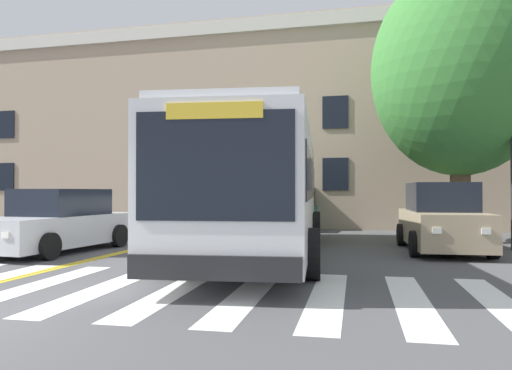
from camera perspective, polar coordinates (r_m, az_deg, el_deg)
The scene contains 9 objects.
crosswalk at distance 8.98m, azimuth -17.01°, elevation -11.20°, with size 15.70×4.94×0.01m.
lane_line_yellow_inner at distance 22.68m, azimuth -3.58°, elevation -4.85°, with size 0.12×36.00×0.01m, color gold.
lane_line_yellow_outer at distance 22.63m, azimuth -3.19°, elevation -4.86°, with size 0.12×36.00×0.01m, color gold.
city_bus at distance 13.07m, azimuth 0.64°, elevation -0.37°, with size 3.99×12.10×3.18m.
car_silver_near_lane at distance 14.65m, azimuth -21.61°, elevation -4.04°, with size 2.38×4.90×1.70m.
car_tan_far_lane at distance 14.55m, azimuth 20.46°, elevation -3.81°, with size 2.30×4.46×1.88m.
car_teal_behind_bus at distance 21.84m, azimuth 4.69°, elevation -2.88°, with size 2.21×4.41×1.80m.
street_tree_curbside_large at distance 17.59m, azimuth 22.26°, elevation 11.98°, with size 6.57×6.79×8.89m.
building_facade at distance 26.14m, azimuth 9.86°, elevation 6.13°, with size 41.72×8.85×9.49m.
Camera 1 is at (5.36, -4.82, 1.65)m, focal length 35.00 mm.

